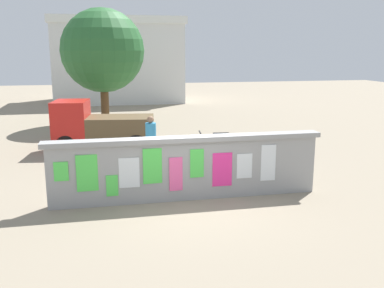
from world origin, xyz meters
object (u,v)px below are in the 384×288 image
Objects in this scene: bicycle_far at (233,162)px; auto_rickshaw_truck at (99,126)px; tree_roadside at (103,51)px; motorcycle at (217,143)px; person_walking at (151,136)px; bicycle_near at (158,166)px.

auto_rickshaw_truck is at bearing 134.14° from bicycle_far.
auto_rickshaw_truck is 6.35m from tree_roadside.
bicycle_far reaches higher than motorcycle.
tree_roadside is at bearing 99.03° from person_walking.
person_walking is (-2.42, -0.89, 0.52)m from motorcycle.
person_walking is at bearing -159.78° from motorcycle.
bicycle_far is at bearing 0.02° from bicycle_near.
bicycle_near is at bearing -135.98° from motorcycle.
bicycle_near is at bearing -82.09° from tree_roadside.
bicycle_far is at bearing -69.60° from tree_roadside.
motorcycle is 3.32m from bicycle_near.
tree_roadside is (-1.36, 9.79, 3.25)m from bicycle_near.
auto_rickshaw_truck is 2.22× the size of bicycle_near.
bicycle_far is (3.94, -4.06, -0.54)m from auto_rickshaw_truck.
motorcycle is 1.17× the size of person_walking.
auto_rickshaw_truck is 2.33× the size of person_walking.
motorcycle is (4.05, -1.75, -0.44)m from auto_rickshaw_truck.
bicycle_near is 0.30× the size of tree_roadside.
motorcycle is 1.11× the size of bicycle_far.
tree_roadside reaches higher than bicycle_near.
auto_rickshaw_truck is at bearing 121.65° from person_walking.
tree_roadside is (-1.33, 8.37, 2.63)m from person_walking.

